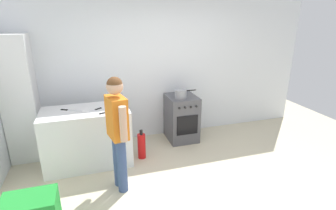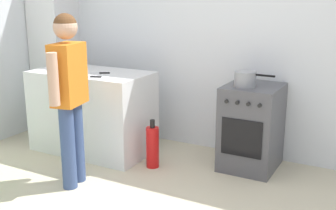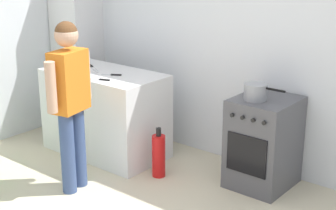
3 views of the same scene
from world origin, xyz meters
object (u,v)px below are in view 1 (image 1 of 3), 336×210
object	(u,v)px
knife_bread	(71,110)
recycling_crate_upper	(30,210)
person	(117,126)
fire_extinguisher	(142,146)
knife_chef	(97,115)
pot	(181,94)
larder_cabinet	(20,100)
knife_paring	(97,109)
oven_left	(182,118)

from	to	relation	value
knife_bread	recycling_crate_upper	world-z (taller)	knife_bread
person	fire_extinguisher	distance (m)	1.08
knife_chef	pot	bearing A→B (deg)	20.21
larder_cabinet	knife_paring	bearing A→B (deg)	-24.61
knife_chef	recycling_crate_upper	bearing A→B (deg)	-121.83
knife_paring	person	world-z (taller)	person
fire_extinguisher	knife_chef	bearing A→B (deg)	-166.47
knife_paring	larder_cabinet	world-z (taller)	larder_cabinet
oven_left	person	xyz separation A→B (m)	(-1.31, -1.17, 0.49)
knife_paring	fire_extinguisher	world-z (taller)	knife_paring
knife_chef	knife_bread	distance (m)	0.47
fire_extinguisher	larder_cabinet	bearing A→B (deg)	161.95
knife_chef	knife_bread	bearing A→B (deg)	140.94
pot	knife_bread	world-z (taller)	pot
knife_paring	person	size ratio (longest dim) A/B	0.12
oven_left	larder_cabinet	xyz separation A→B (m)	(-2.65, 0.10, 0.57)
knife_paring	larder_cabinet	bearing A→B (deg)	155.39
oven_left	knife_bread	world-z (taller)	knife_bread
pot	recycling_crate_upper	xyz separation A→B (m)	(-2.23, -1.75, -0.50)
person	fire_extinguisher	xyz separation A→B (m)	(0.44, 0.69, -0.70)
knife_chef	larder_cabinet	distance (m)	1.34
fire_extinguisher	larder_cabinet	world-z (taller)	larder_cabinet
knife_bread	larder_cabinet	world-z (taller)	larder_cabinet
pot	knife_chef	distance (m)	1.57
knife_chef	person	distance (m)	0.58
knife_bread	person	xyz separation A→B (m)	(0.59, -0.83, 0.02)
person	oven_left	bearing A→B (deg)	41.89
pot	fire_extinguisher	bearing A→B (deg)	-154.73
person	fire_extinguisher	bearing A→B (deg)	57.85
person	larder_cabinet	world-z (taller)	larder_cabinet
pot	knife_paring	xyz separation A→B (m)	(-1.47, -0.32, -0.02)
person	recycling_crate_upper	distance (m)	1.29
pot	fire_extinguisher	world-z (taller)	pot
knife_chef	person	xyz separation A→B (m)	(0.23, -0.53, 0.02)
knife_chef	knife_bread	size ratio (longest dim) A/B	0.94
knife_chef	knife_paring	world-z (taller)	same
pot	larder_cabinet	world-z (taller)	larder_cabinet
knife_bread	knife_paring	distance (m)	0.38
pot	knife_chef	bearing A→B (deg)	-159.79
pot	larder_cabinet	size ratio (longest dim) A/B	0.19
fire_extinguisher	larder_cabinet	size ratio (longest dim) A/B	0.25
knife_chef	larder_cabinet	size ratio (longest dim) A/B	0.15
knife_chef	fire_extinguisher	distance (m)	0.97
person	knife_chef	bearing A→B (deg)	112.97
knife_bread	larder_cabinet	xyz separation A→B (m)	(-0.75, 0.44, 0.10)
recycling_crate_upper	pot	bearing A→B (deg)	38.23
knife_bread	larder_cabinet	size ratio (longest dim) A/B	0.16
oven_left	person	bearing A→B (deg)	-138.11
person	larder_cabinet	bearing A→B (deg)	136.57
knife_bread	oven_left	bearing A→B (deg)	10.12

